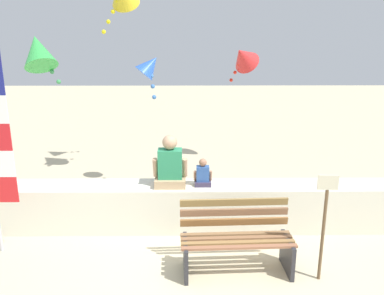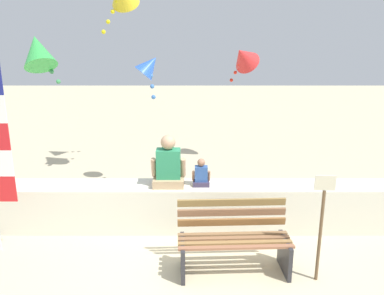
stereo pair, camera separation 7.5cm
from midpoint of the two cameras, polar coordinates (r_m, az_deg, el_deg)
The scene contains 9 objects.
ground_plane at distance 5.43m, azimuth 0.61°, elevation -16.73°, with size 40.00×40.00×0.00m, color beige.
seawall_ledge at distance 6.22m, azimuth 0.43°, elevation -8.52°, with size 6.88×0.59×0.72m, color beige.
park_bench at distance 5.19m, azimuth 6.02°, elevation -13.28°, with size 1.45×0.67×0.88m.
person_adult at distance 5.97m, azimuth -3.56°, elevation -2.72°, with size 0.52×0.38×0.80m.
person_child at distance 6.01m, azimuth 1.22°, elevation -4.02°, with size 0.28×0.21×0.43m.
kite_green at distance 7.38m, azimuth -21.74°, elevation 12.89°, with size 0.89×0.95×0.97m.
kite_blue at distance 7.41m, azimuth -6.41°, elevation 11.68°, with size 0.65×0.60×0.86m.
kite_red at distance 9.05m, azimuth 7.19°, elevation 12.96°, with size 0.91×0.93×0.96m.
sign_post at distance 5.02m, azimuth 18.26°, elevation -9.93°, with size 0.24×0.04×1.38m.
Camera 1 is at (-0.13, -4.58, 2.92)m, focal length 36.70 mm.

